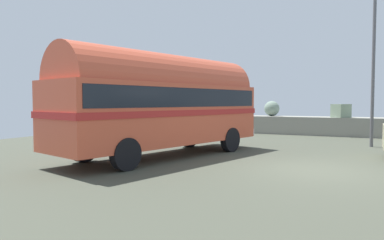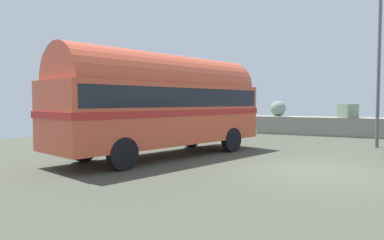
% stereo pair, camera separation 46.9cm
% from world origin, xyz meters
% --- Properties ---
extents(ground, '(32.00, 26.00, 0.02)m').
position_xyz_m(ground, '(0.00, 0.00, 0.01)').
color(ground, '#434639').
extents(breakwater, '(31.36, 2.05, 2.49)m').
position_xyz_m(breakwater, '(0.01, 11.79, 0.73)').
color(breakwater, gray).
rests_on(breakwater, ground).
extents(vintage_coach, '(4.60, 8.91, 3.70)m').
position_xyz_m(vintage_coach, '(-5.23, 0.31, 2.05)').
color(vintage_coach, black).
rests_on(vintage_coach, ground).
extents(lamp_post, '(1.04, 0.33, 7.18)m').
position_xyz_m(lamp_post, '(1.69, 6.73, 4.00)').
color(lamp_post, '#5B5B60').
rests_on(lamp_post, ground).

